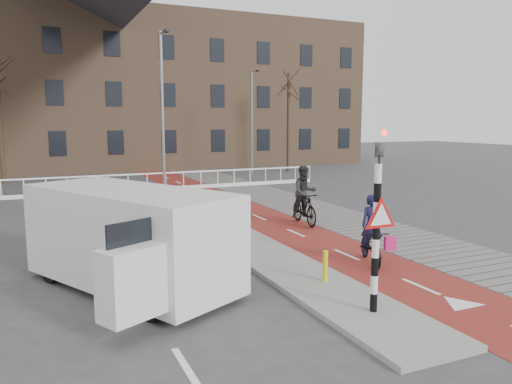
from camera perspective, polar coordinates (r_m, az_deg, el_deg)
name	(u,v)px	position (r m, az deg, el deg)	size (l,w,h in m)	color
ground	(341,283)	(12.14, 9.73, -10.17)	(120.00, 120.00, 0.00)	#38383A
bike_lane	(240,209)	(21.44, -1.84, -1.96)	(2.50, 60.00, 0.01)	maroon
sidewalk	(297,205)	(22.63, 4.73, -1.44)	(3.00, 60.00, 0.01)	slate
curb_island	(248,245)	(15.19, -0.95, -6.04)	(1.80, 16.00, 0.12)	gray
traffic_signal	(377,217)	(9.71, 13.69, -2.81)	(0.80, 0.80, 3.68)	black
bollard	(325,266)	(11.72, 7.92, -8.36)	(0.12, 0.12, 0.72)	#D7C50B
cyclist_near	(372,241)	(13.68, 13.09, -5.43)	(1.20, 1.86, 1.84)	black
cyclist_far	(304,200)	(18.25, 5.55, -0.96)	(0.99, 2.07, 2.15)	black
van	(130,237)	(11.63, -14.22, -4.97)	(4.32, 5.69, 2.28)	silver
railing	(68,190)	(26.81, -20.71, 0.22)	(28.00, 0.10, 0.99)	silver
townhouse_row	(77,67)	(41.87, -19.75, 13.29)	(46.00, 10.00, 15.90)	#7F6047
tree_mid	(0,122)	(33.77, -27.24, 7.12)	(0.28, 0.28, 7.34)	black
tree_right	(289,123)	(36.89, 3.75, 7.90)	(0.25, 0.25, 7.16)	black
streetlight_near	(163,123)	(21.02, -10.60, 7.73)	(0.12, 0.12, 7.33)	slate
streetlight_right	(252,123)	(34.09, -0.47, 7.84)	(0.12, 0.12, 7.11)	slate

